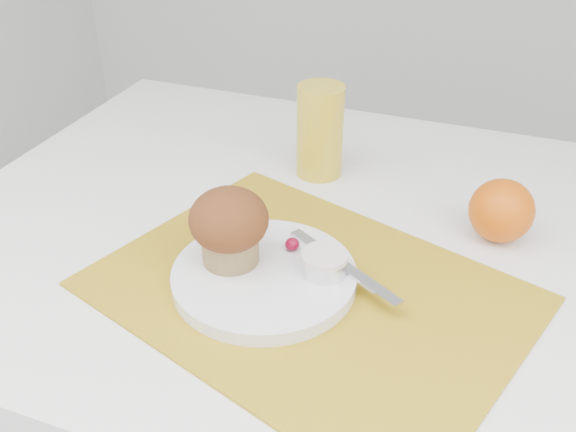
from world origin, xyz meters
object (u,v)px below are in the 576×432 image
at_px(table, 358,427).
at_px(orange, 501,211).
at_px(plate, 264,276).
at_px(juice_glass, 320,131).
at_px(muffin, 229,225).

distance_m(table, orange, 0.45).
xyz_separation_m(table, plate, (-0.10, -0.14, 0.39)).
bearing_deg(table, juice_glass, 131.09).
distance_m(table, plate, 0.42).
bearing_deg(juice_glass, plate, -84.68).
bearing_deg(juice_glass, orange, -17.11).
xyz_separation_m(plate, muffin, (-0.05, 0.01, 0.06)).
bearing_deg(table, muffin, -137.41).
xyz_separation_m(plate, orange, (0.25, 0.20, 0.03)).
relative_size(table, muffin, 12.66).
bearing_deg(plate, juice_glass, 95.32).
xyz_separation_m(table, muffin, (-0.15, -0.13, 0.45)).
height_order(juice_glass, muffin, juice_glass).
bearing_deg(plate, muffin, 172.51).
relative_size(plate, orange, 2.62).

